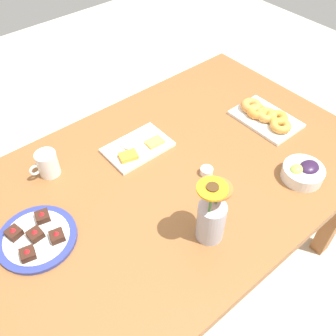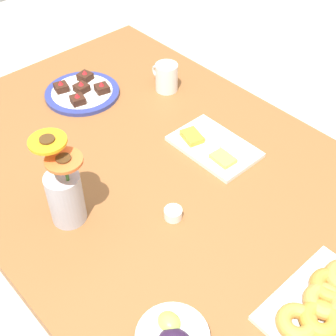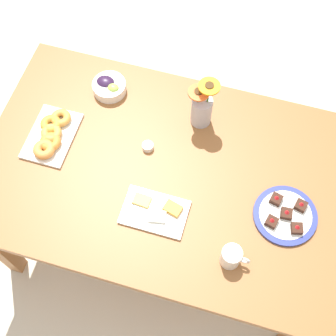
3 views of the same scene
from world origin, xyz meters
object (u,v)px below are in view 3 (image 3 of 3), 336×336
object	(u,v)px
cheese_platter	(155,211)
jam_cup_honey	(148,146)
dessert_plate	(285,215)
flower_vase	(202,109)
dining_table	(168,181)
coffee_mug	(231,257)
grape_bowl	(109,86)
croissant_platter	(51,134)

from	to	relation	value
cheese_platter	jam_cup_honey	xyz separation A→B (m)	(-0.12, 0.27, 0.01)
cheese_platter	dessert_plate	distance (m)	0.52
flower_vase	dining_table	bearing A→B (deg)	-102.92
dining_table	cheese_platter	world-z (taller)	cheese_platter
jam_cup_honey	coffee_mug	bearing A→B (deg)	-40.40
coffee_mug	grape_bowl	bearing A→B (deg)	138.68
coffee_mug	croissant_platter	size ratio (longest dim) A/B	0.39
dining_table	coffee_mug	distance (m)	0.47
grape_bowl	flower_vase	bearing A→B (deg)	-5.23
dining_table	dessert_plate	bearing A→B (deg)	-6.38
cheese_platter	dessert_plate	world-z (taller)	dessert_plate
dessert_plate	grape_bowl	bearing A→B (deg)	156.39
dining_table	grape_bowl	bearing A→B (deg)	138.85
dining_table	coffee_mug	world-z (taller)	coffee_mug
coffee_mug	jam_cup_honey	size ratio (longest dim) A/B	2.35
jam_cup_honey	croissant_platter	bearing A→B (deg)	-171.07
cheese_platter	jam_cup_honey	distance (m)	0.30
croissant_platter	flower_vase	xyz separation A→B (m)	(0.60, 0.27, 0.07)
coffee_mug	flower_vase	xyz separation A→B (m)	(-0.27, 0.58, 0.04)
dining_table	flower_vase	size ratio (longest dim) A/B	6.12
flower_vase	grape_bowl	bearing A→B (deg)	174.77
dining_table	croissant_platter	size ratio (longest dim) A/B	5.57
jam_cup_honey	flower_vase	xyz separation A→B (m)	(0.18, 0.20, 0.08)
dining_table	flower_vase	bearing A→B (deg)	77.08
coffee_mug	grape_bowl	size ratio (longest dim) A/B	0.74
grape_bowl	cheese_platter	distance (m)	0.64
cheese_platter	flower_vase	xyz separation A→B (m)	(0.07, 0.48, 0.08)
coffee_mug	croissant_platter	distance (m)	0.92
coffee_mug	grape_bowl	distance (m)	0.95
croissant_platter	jam_cup_honey	world-z (taller)	croissant_platter
dessert_plate	flower_vase	size ratio (longest dim) A/B	0.98
flower_vase	croissant_platter	bearing A→B (deg)	-156.00
coffee_mug	grape_bowl	world-z (taller)	coffee_mug
dining_table	grape_bowl	size ratio (longest dim) A/B	10.49
grape_bowl	jam_cup_honey	distance (m)	0.36
coffee_mug	flower_vase	distance (m)	0.64
grape_bowl	dessert_plate	world-z (taller)	grape_bowl
jam_cup_honey	dessert_plate	size ratio (longest dim) A/B	0.19
dessert_plate	dining_table	bearing A→B (deg)	173.62
coffee_mug	croissant_platter	bearing A→B (deg)	159.87
croissant_platter	jam_cup_honey	size ratio (longest dim) A/B	5.98
coffee_mug	grape_bowl	xyz separation A→B (m)	(-0.71, 0.62, -0.02)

